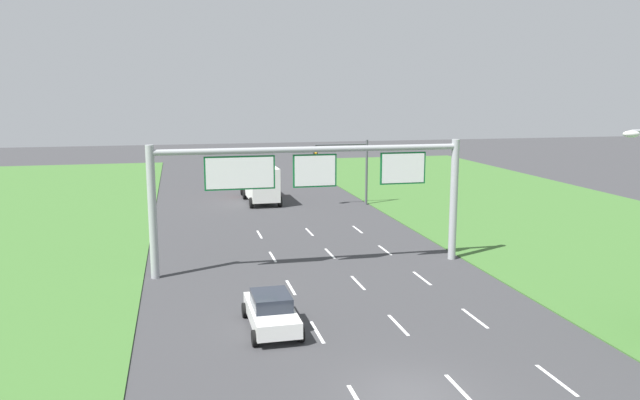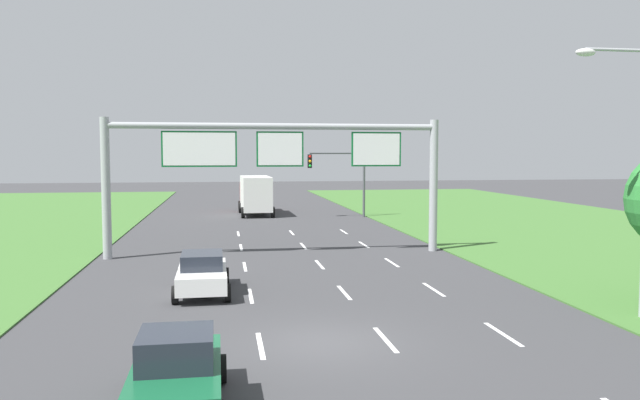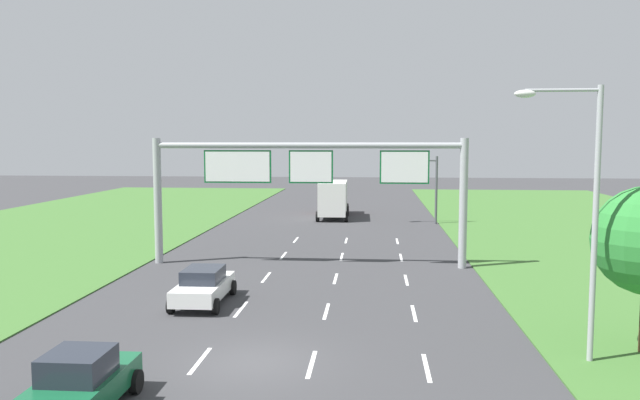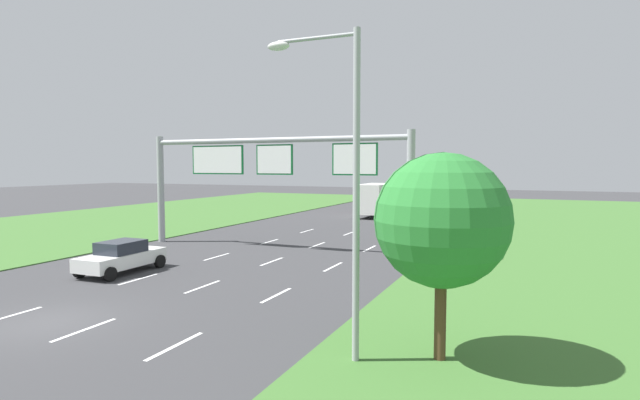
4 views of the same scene
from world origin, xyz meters
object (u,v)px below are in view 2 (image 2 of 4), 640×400
Objects in this scene: car_near_red at (177,373)px; car_lead_silver at (202,273)px; street_lamp at (636,158)px; box_truck at (255,194)px; sign_gantry at (276,159)px; traffic_light_mast at (341,170)px.

car_near_red reaches higher than car_lead_silver.
street_lamp is at bearing 19.50° from car_near_red.
street_lamp is at bearing -24.30° from car_lead_silver.
car_near_red is 15.11m from street_lamp.
car_lead_silver is at bearing -97.79° from box_truck.
sign_gantry is 17.42m from street_lamp.
car_near_red is at bearing -96.29° from box_truck.
street_lamp is at bearing -84.50° from traffic_light_mast.
car_lead_silver is at bearing 88.68° from car_near_red.
sign_gantry is 2.03× the size of street_lamp.
car_lead_silver is at bearing 156.39° from street_lamp.
car_lead_silver is 10.04m from sign_gantry.
street_lamp reaches higher than car_lead_silver.
car_near_red is 38.91m from traffic_light_mast.
street_lamp is (3.12, -32.40, 1.21)m from traffic_light_mast.
traffic_light_mast is 32.57m from street_lamp.
street_lamp reaches higher than sign_gantry.
box_truck is 0.47× the size of sign_gantry.
box_truck is at bearing 84.43° from car_near_red.
street_lamp reaches higher than traffic_light_mast.
traffic_light_mast reaches higher than box_truck.
street_lamp is at bearing -75.80° from box_truck.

